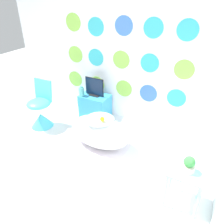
% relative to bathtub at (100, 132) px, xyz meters
% --- Properties ---
extents(ground_plane, '(12.00, 12.00, 0.00)m').
position_rel_bathtub_xyz_m(ground_plane, '(-0.07, -1.15, -0.25)').
color(ground_plane, white).
extents(wall_back_dotted, '(4.61, 0.05, 2.60)m').
position_rel_bathtub_xyz_m(wall_back_dotted, '(-0.07, 0.99, 1.04)').
color(wall_back_dotted, white).
rests_on(wall_back_dotted, ground_plane).
extents(rug, '(0.95, 0.99, 0.01)m').
position_rel_bathtub_xyz_m(rug, '(-0.02, -0.17, -0.25)').
color(rug, silver).
rests_on(rug, ground_plane).
extents(bathtub, '(0.97, 0.54, 0.50)m').
position_rel_bathtub_xyz_m(bathtub, '(0.00, 0.00, 0.00)').
color(bathtub, white).
rests_on(bathtub, ground_plane).
extents(rubber_duck, '(0.07, 0.08, 0.08)m').
position_rel_bathtub_xyz_m(rubber_duck, '(0.08, -0.06, 0.29)').
color(rubber_duck, yellow).
rests_on(rubber_duck, bathtub).
extents(chair, '(0.42, 0.42, 0.84)m').
position_rel_bathtub_xyz_m(chair, '(-1.22, 0.01, 0.03)').
color(chair, '#4CC6DB').
rests_on(chair, ground_plane).
extents(tv_cabinet, '(0.54, 0.38, 0.44)m').
position_rel_bathtub_xyz_m(tv_cabinet, '(-0.53, 0.75, -0.03)').
color(tv_cabinet, '#389ED6').
rests_on(tv_cabinet, ground_plane).
extents(tv, '(0.37, 0.12, 0.35)m').
position_rel_bathtub_xyz_m(tv, '(-0.53, 0.75, 0.35)').
color(tv, black).
rests_on(tv, tv_cabinet).
extents(vase, '(0.09, 0.09, 0.20)m').
position_rel_bathtub_xyz_m(vase, '(-0.74, 0.63, 0.28)').
color(vase, '#51B2AD').
rests_on(vase, tv_cabinet).
extents(side_table, '(0.39, 0.34, 0.50)m').
position_rel_bathtub_xyz_m(side_table, '(1.39, -0.51, 0.14)').
color(side_table, '#99E0D8').
rests_on(side_table, ground_plane).
extents(potted_plant_left, '(0.14, 0.14, 0.19)m').
position_rel_bathtub_xyz_m(potted_plant_left, '(1.39, -0.51, 0.34)').
color(potted_plant_left, beige).
rests_on(potted_plant_left, side_table).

